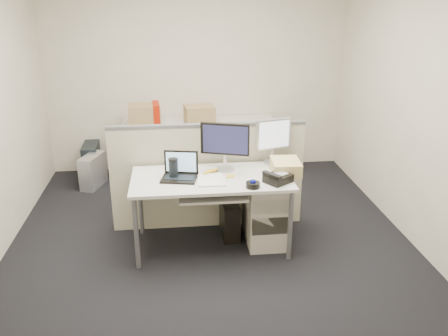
{
  "coord_description": "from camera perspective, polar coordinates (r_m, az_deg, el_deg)",
  "views": [
    {
      "loc": [
        -0.33,
        -4.12,
        2.4
      ],
      "look_at": [
        0.14,
        0.15,
        0.76
      ],
      "focal_mm": 38.0,
      "sensor_mm": 36.0,
      "label": 1
    }
  ],
  "objects": [
    {
      "name": "pc_tower_spare_silver",
      "position": [
        6.28,
        -15.48,
        -0.32
      ],
      "size": [
        0.31,
        0.48,
        0.42
      ],
      "primitive_type": "cube",
      "rotation": [
        0.0,
        0.0,
        -0.32
      ],
      "color": "#B7B7BC",
      "rests_on": "floor"
    },
    {
      "name": "floor",
      "position": [
        4.78,
        -1.46,
        -9.32
      ],
      "size": [
        4.0,
        4.5,
        0.01
      ],
      "primitive_type": "cube",
      "color": "black",
      "rests_on": "ground"
    },
    {
      "name": "banana",
      "position": [
        4.54,
        -1.66,
        -0.42
      ],
      "size": [
        0.18,
        0.14,
        0.04
      ],
      "primitive_type": "ellipsoid",
      "rotation": [
        0.0,
        0.0,
        0.59
      ],
      "color": "gold",
      "rests_on": "desk"
    },
    {
      "name": "monitor_small",
      "position": [
        4.77,
        5.92,
        3.17
      ],
      "size": [
        0.41,
        0.28,
        0.45
      ],
      "primitive_type": "cube",
      "rotation": [
        0.0,
        0.0,
        0.26
      ],
      "color": "#B7B7BC",
      "rests_on": "desk"
    },
    {
      "name": "monitor_main",
      "position": [
        4.56,
        0.12,
        2.55
      ],
      "size": [
        0.51,
        0.32,
        0.47
      ],
      "primitive_type": "cube",
      "rotation": [
        0.0,
        0.0,
        -0.31
      ],
      "color": "black",
      "rests_on": "desk"
    },
    {
      "name": "pc_tower_spare_dark",
      "position": [
        6.62,
        -15.62,
        0.92
      ],
      "size": [
        0.2,
        0.49,
        0.45
      ],
      "primitive_type": "cube",
      "rotation": [
        0.0,
        0.0,
        0.02
      ],
      "color": "black",
      "rests_on": "floor"
    },
    {
      "name": "wall_back",
      "position": [
        6.46,
        -3.29,
        11.52
      ],
      "size": [
        4.0,
        0.02,
        2.7
      ],
      "primitive_type": "cube",
      "color": "#B8B09D",
      "rests_on": "ground"
    },
    {
      "name": "desk",
      "position": [
        4.48,
        -1.54,
        -1.9
      ],
      "size": [
        1.5,
        0.75,
        0.73
      ],
      "color": "silver",
      "rests_on": "floor"
    },
    {
      "name": "wall_front",
      "position": [
        2.17,
        3.27,
        -8.16
      ],
      "size": [
        4.0,
        0.02,
        2.7
      ],
      "primitive_type": "cube",
      "color": "#B8B09D",
      "rests_on": "ground"
    },
    {
      "name": "keyboard",
      "position": [
        4.36,
        -2.04,
        -2.88
      ],
      "size": [
        0.49,
        0.19,
        0.03
      ],
      "primitive_type": "cube",
      "rotation": [
        0.0,
        0.0,
        0.04
      ],
      "color": "black",
      "rests_on": "keyboard_tray"
    },
    {
      "name": "desk_phone",
      "position": [
        4.36,
        6.52,
        -1.24
      ],
      "size": [
        0.29,
        0.28,
        0.07
      ],
      "primitive_type": "cube",
      "rotation": [
        0.0,
        0.0,
        0.61
      ],
      "color": "black",
      "rests_on": "desk"
    },
    {
      "name": "paper_stack",
      "position": [
        4.38,
        -1.57,
        -1.44
      ],
      "size": [
        0.25,
        0.31,
        0.01
      ],
      "primitive_type": "cube",
      "rotation": [
        0.0,
        0.0,
        -0.02
      ],
      "color": "silver",
      "rests_on": "desk"
    },
    {
      "name": "drawer_pedestal",
      "position": [
        4.74,
        5.12,
        -5.17
      ],
      "size": [
        0.4,
        0.55,
        0.65
      ],
      "primitive_type": "cube",
      "color": "#ADA797",
      "rests_on": "floor"
    },
    {
      "name": "trackball",
      "position": [
        4.23,
        3.49,
        -2.05
      ],
      "size": [
        0.15,
        0.15,
        0.05
      ],
      "primitive_type": "cylinder",
      "rotation": [
        0.0,
        0.0,
        -0.17
      ],
      "color": "black",
      "rests_on": "desk"
    },
    {
      "name": "red_binder",
      "position": [
        6.14,
        -8.14,
        6.33
      ],
      "size": [
        0.1,
        0.34,
        0.31
      ],
      "primitive_type": "cube",
      "rotation": [
        0.0,
        0.0,
        0.06
      ],
      "color": "#A81805",
      "rests_on": "back_counter"
    },
    {
      "name": "sticky_pad",
      "position": [
        4.47,
        0.75,
        -0.97
      ],
      "size": [
        0.08,
        0.08,
        0.01
      ],
      "primitive_type": "cube",
      "rotation": [
        0.0,
        0.0,
        -0.09
      ],
      "color": "gold",
      "rests_on": "desk"
    },
    {
      "name": "pc_tower_desk",
      "position": [
        4.88,
        0.67,
        -6.02
      ],
      "size": [
        0.18,
        0.41,
        0.38
      ],
      "primitive_type": "cube",
      "rotation": [
        0.0,
        0.0,
        0.03
      ],
      "color": "black",
      "rests_on": "floor"
    },
    {
      "name": "cubicle_partition",
      "position": [
        4.93,
        -1.96,
        -1.13
      ],
      "size": [
        2.0,
        0.06,
        1.1
      ],
      "primitive_type": "cube",
      "color": "#B4AF90",
      "rests_on": "floor"
    },
    {
      "name": "manila_folders",
      "position": [
        4.58,
        7.43,
        0.15
      ],
      "size": [
        0.28,
        0.35,
        0.13
      ],
      "primitive_type": "cube",
      "rotation": [
        0.0,
        0.0,
        -0.05
      ],
      "color": "tan",
      "rests_on": "desk"
    },
    {
      "name": "back_counter",
      "position": [
        6.39,
        -2.95,
        2.26
      ],
      "size": [
        2.0,
        0.6,
        0.72
      ],
      "primitive_type": "cube",
      "color": "#ADA797",
      "rests_on": "floor"
    },
    {
      "name": "wall_right",
      "position": [
        4.84,
        22.85,
        6.74
      ],
      "size": [
        0.02,
        4.5,
        2.7
      ],
      "primitive_type": "cube",
      "color": "#B8B09D",
      "rests_on": "ground"
    },
    {
      "name": "cellphone",
      "position": [
        4.49,
        -3.51,
        -0.88
      ],
      "size": [
        0.08,
        0.12,
        0.01
      ],
      "primitive_type": "cube",
      "rotation": [
        0.0,
        0.0,
        -0.22
      ],
      "color": "black",
      "rests_on": "desk"
    },
    {
      "name": "laptop",
      "position": [
        4.38,
        -5.46,
        0.09
      ],
      "size": [
        0.37,
        0.3,
        0.24
      ],
      "primitive_type": "cube",
      "rotation": [
        0.0,
        0.0,
        -0.2
      ],
      "color": "black",
      "rests_on": "desk"
    },
    {
      "name": "keyboard_tray",
      "position": [
        4.33,
        -1.34,
        -3.36
      ],
      "size": [
        0.62,
        0.32,
        0.02
      ],
      "primitive_type": "cube",
      "color": "silver",
      "rests_on": "desk"
    },
    {
      "name": "cardboard_box_right",
      "position": [
        6.13,
        -2.97,
        6.27
      ],
      "size": [
        0.41,
        0.34,
        0.27
      ],
      "primitive_type": "cube",
      "rotation": [
        0.0,
        0.0,
        0.14
      ],
      "color": "olive",
      "rests_on": "back_counter"
    },
    {
      "name": "travel_mug",
      "position": [
        4.43,
        -6.1,
        -0.13
      ],
      "size": [
        0.09,
        0.09,
        0.18
      ],
      "primitive_type": "cylinder",
      "rotation": [
        0.0,
        0.0,
        -0.05
      ],
      "color": "black",
      "rests_on": "desk"
    },
    {
      "name": "cardboard_box_left",
      "position": [
        6.13,
        -9.55,
        6.16
      ],
      "size": [
        0.42,
        0.33,
        0.3
      ],
      "primitive_type": "cube",
      "rotation": [
        0.0,
        0.0,
        0.08
      ],
      "color": "olive",
      "rests_on": "back_counter"
    }
  ]
}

